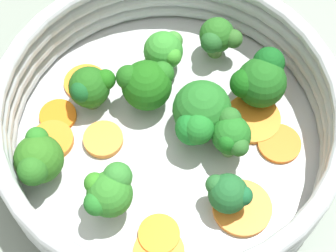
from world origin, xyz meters
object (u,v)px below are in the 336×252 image
at_px(broccoli_floret_7, 260,80).
at_px(carrot_slice_5, 159,235).
at_px(broccoli_floret_1, 38,159).
at_px(broccoli_floret_3, 231,135).
at_px(carrot_slice_6, 260,85).
at_px(carrot_slice_3, 253,119).
at_px(broccoli_floret_6, 146,84).
at_px(broccoli_floret_8, 221,38).
at_px(broccoli_floret_4, 228,193).
at_px(broccoli_floret_0, 201,113).
at_px(skillet, 168,139).
at_px(broccoli_floret_9, 92,85).
at_px(broccoli_floret_2, 109,192).
at_px(carrot_slice_1, 279,144).
at_px(carrot_slice_7, 159,252).
at_px(broccoli_floret_5, 165,51).
at_px(carrot_slice_0, 103,139).
at_px(carrot_slice_4, 52,140).
at_px(carrot_slice_8, 58,116).
at_px(carrot_slice_2, 242,208).
at_px(carrot_slice_9, 86,82).

bearing_deg(broccoli_floret_7, carrot_slice_5, -97.16).
bearing_deg(carrot_slice_5, broccoli_floret_1, 177.35).
bearing_deg(broccoli_floret_3, carrot_slice_6, 90.44).
relative_size(carrot_slice_3, broccoli_floret_6, 1.00).
bearing_deg(broccoli_floret_8, broccoli_floret_4, -64.00).
relative_size(broccoli_floret_0, broccoli_floret_8, 1.33).
bearing_deg(broccoli_floret_8, carrot_slice_3, -43.05).
distance_m(skillet, carrot_slice_6, 0.09).
bearing_deg(broccoli_floret_1, carrot_slice_6, 51.52).
bearing_deg(broccoli_floret_9, broccoli_floret_4, -14.99).
xyz_separation_m(broccoli_floret_2, broccoli_floret_3, (0.06, 0.08, -0.00)).
xyz_separation_m(carrot_slice_1, carrot_slice_6, (-0.04, 0.05, 0.00)).
height_order(broccoli_floret_0, broccoli_floret_3, broccoli_floret_0).
distance_m(carrot_slice_7, broccoli_floret_7, 0.16).
xyz_separation_m(broccoli_floret_0, broccoli_floret_8, (-0.02, 0.08, -0.00)).
xyz_separation_m(carrot_slice_3, broccoli_floret_9, (-0.13, -0.04, 0.02)).
bearing_deg(carrot_slice_5, broccoli_floret_5, 114.99).
bearing_deg(carrot_slice_0, carrot_slice_1, 25.17).
relative_size(carrot_slice_0, broccoli_floret_9, 0.82).
distance_m(carrot_slice_4, carrot_slice_8, 0.02).
bearing_deg(carrot_slice_1, carrot_slice_2, -94.75).
relative_size(carrot_slice_7, broccoli_floret_7, 0.77).
bearing_deg(carrot_slice_1, broccoli_floret_8, 142.98).
height_order(carrot_slice_2, broccoli_floret_9, broccoli_floret_9).
bearing_deg(broccoli_floret_9, carrot_slice_8, -123.98).
relative_size(broccoli_floret_6, broccoli_floret_9, 1.16).
distance_m(carrot_slice_7, broccoli_floret_0, 0.11).
relative_size(carrot_slice_3, carrot_slice_6, 1.46).
bearing_deg(broccoli_floret_1, broccoli_floret_3, 34.17).
distance_m(carrot_slice_0, carrot_slice_5, 0.09).
bearing_deg(broccoli_floret_5, carrot_slice_9, -138.12).
height_order(carrot_slice_7, carrot_slice_9, same).
bearing_deg(broccoli_floret_0, broccoli_floret_3, -15.87).
distance_m(carrot_slice_8, broccoli_floret_2, 0.10).
relative_size(broccoli_floret_3, broccoli_floret_6, 0.93).
relative_size(carrot_slice_0, broccoli_floret_1, 0.74).
bearing_deg(carrot_slice_2, carrot_slice_7, -125.39).
xyz_separation_m(carrot_slice_0, broccoli_floret_4, (0.11, -0.01, 0.02)).
height_order(carrot_slice_5, carrot_slice_8, carrot_slice_5).
distance_m(carrot_slice_7, broccoli_floret_1, 0.11).
relative_size(carrot_slice_9, broccoli_floret_9, 0.93).
distance_m(carrot_slice_6, broccoli_floret_8, 0.05).
distance_m(carrot_slice_6, carrot_slice_8, 0.17).
distance_m(carrot_slice_6, broccoli_floret_9, 0.14).
distance_m(carrot_slice_7, broccoli_floret_5, 0.17).
height_order(carrot_slice_1, carrot_slice_3, same).
distance_m(broccoli_floret_1, broccoli_floret_3, 0.15).
height_order(carrot_slice_6, broccoli_floret_4, broccoli_floret_4).
distance_m(skillet, broccoli_floret_3, 0.06).
relative_size(carrot_slice_5, carrot_slice_8, 1.02).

